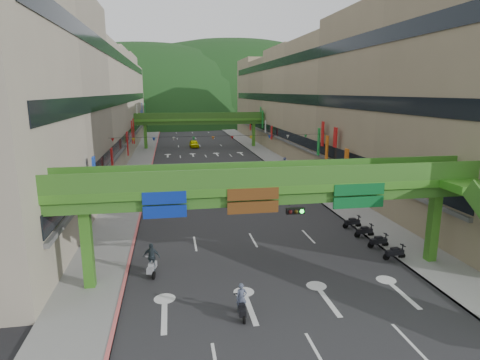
{
  "coord_description": "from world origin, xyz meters",
  "views": [
    {
      "loc": [
        -6.03,
        -16.83,
        11.35
      ],
      "look_at": [
        0.0,
        18.0,
        3.5
      ],
      "focal_mm": 30.0,
      "sensor_mm": 36.0,
      "label": 1
    }
  ],
  "objects_px": {
    "scooter_rider_mid": "(219,195)",
    "car_silver": "(189,174)",
    "scooter_rider_near": "(242,302)",
    "pedestrian_red": "(304,179)",
    "overpass_near": "(291,197)",
    "car_yellow": "(194,144)"
  },
  "relations": [
    {
      "from": "overpass_near",
      "to": "scooter_rider_near",
      "type": "relative_size",
      "value": 14.96
    },
    {
      "from": "car_yellow",
      "to": "scooter_rider_near",
      "type": "bearing_deg",
      "value": -92.94
    },
    {
      "from": "scooter_rider_near",
      "to": "pedestrian_red",
      "type": "xyz_separation_m",
      "value": [
        12.59,
        27.54,
        -0.04
      ]
    },
    {
      "from": "overpass_near",
      "to": "car_silver",
      "type": "height_order",
      "value": "overpass_near"
    },
    {
      "from": "car_silver",
      "to": "pedestrian_red",
      "type": "distance_m",
      "value": 14.97
    },
    {
      "from": "scooter_rider_near",
      "to": "car_silver",
      "type": "height_order",
      "value": "scooter_rider_near"
    },
    {
      "from": "scooter_rider_mid",
      "to": "overpass_near",
      "type": "bearing_deg",
      "value": -82.05
    },
    {
      "from": "car_silver",
      "to": "pedestrian_red",
      "type": "bearing_deg",
      "value": -29.72
    },
    {
      "from": "scooter_rider_near",
      "to": "scooter_rider_mid",
      "type": "relative_size",
      "value": 0.92
    },
    {
      "from": "overpass_near",
      "to": "scooter_rider_near",
      "type": "xyz_separation_m",
      "value": [
        -3.72,
        -3.96,
        -4.35
      ]
    },
    {
      "from": "scooter_rider_near",
      "to": "scooter_rider_mid",
      "type": "distance_m",
      "value": 21.05
    },
    {
      "from": "scooter_rider_mid",
      "to": "car_yellow",
      "type": "relative_size",
      "value": 0.46
    },
    {
      "from": "scooter_rider_mid",
      "to": "car_silver",
      "type": "xyz_separation_m",
      "value": [
        -2.45,
        12.58,
        -0.34
      ]
    },
    {
      "from": "scooter_rider_near",
      "to": "pedestrian_red",
      "type": "distance_m",
      "value": 30.28
    },
    {
      "from": "scooter_rider_mid",
      "to": "pedestrian_red",
      "type": "height_order",
      "value": "scooter_rider_mid"
    },
    {
      "from": "pedestrian_red",
      "to": "overpass_near",
      "type": "bearing_deg",
      "value": -129.09
    },
    {
      "from": "scooter_rider_near",
      "to": "car_yellow",
      "type": "height_order",
      "value": "scooter_rider_near"
    },
    {
      "from": "scooter_rider_mid",
      "to": "car_silver",
      "type": "distance_m",
      "value": 12.82
    },
    {
      "from": "overpass_near",
      "to": "scooter_rider_near",
      "type": "height_order",
      "value": "overpass_near"
    },
    {
      "from": "overpass_near",
      "to": "scooter_rider_mid",
      "type": "bearing_deg",
      "value": 97.95
    },
    {
      "from": "overpass_near",
      "to": "car_yellow",
      "type": "height_order",
      "value": "overpass_near"
    },
    {
      "from": "overpass_near",
      "to": "car_silver",
      "type": "relative_size",
      "value": 6.55
    }
  ]
}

